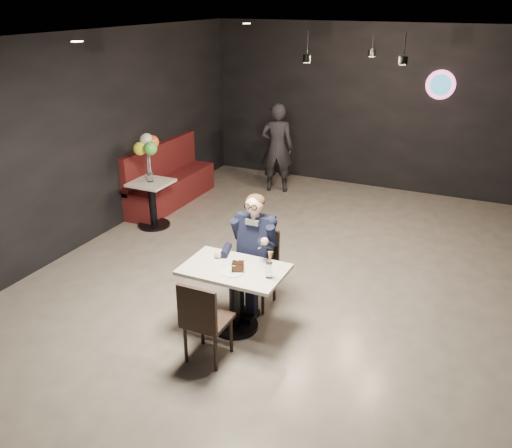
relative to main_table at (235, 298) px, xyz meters
The scene contains 17 objects.
floor 1.13m from the main_table, 64.02° to the left, with size 9.00×9.00×0.00m, color gray.
wall_sign 5.80m from the main_table, 76.87° to the left, with size 0.50×0.06×0.50m, color pink, non-canonical shape.
pendant_lights 3.90m from the main_table, 81.06° to the left, with size 1.40×1.20×0.36m, color black.
main_table is the anchor object (origin of this frame).
chair_far 0.56m from the main_table, 90.00° to the left, with size 0.42×0.46×0.92m, color black.
chair_near 0.59m from the main_table, 90.00° to the right, with size 0.42×0.46×0.92m, color black.
seated_man 0.65m from the main_table, 90.00° to the left, with size 0.60×0.80×1.44m, color black.
dessert_plate 0.40m from the main_table, 72.28° to the right, with size 0.24×0.24×0.01m, color white.
cake_slice 0.44m from the main_table, 35.24° to the right, with size 0.12×0.10×0.09m, color black.
mint_leaf 0.48m from the main_table, 66.36° to the right, with size 0.06×0.04×0.01m, color green.
sundae_glass 0.62m from the main_table, ahead, with size 0.07×0.07×0.16m, color silver.
wafer_cone 0.76m from the main_table, ahead, with size 0.06×0.06×0.12m, color tan.
booth_bench 4.12m from the main_table, 132.61° to the left, with size 0.53×2.13×1.06m, color #440E13.
side_table 3.21m from the main_table, 140.78° to the left, with size 0.59×0.59×0.73m, color silver.
balloon_vase 3.24m from the main_table, 140.78° to the left, with size 0.10×0.10×0.14m, color silver.
balloon_bunch 3.31m from the main_table, 140.78° to the left, with size 0.37×0.37×0.61m, color #F1F333.
passerby 4.66m from the main_table, 107.10° to the left, with size 0.60×0.40×1.66m, color black.
Camera 1 is at (1.90, -5.51, 3.44)m, focal length 38.00 mm.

